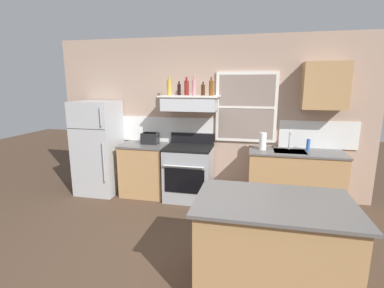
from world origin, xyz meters
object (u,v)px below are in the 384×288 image
Objects in this scene: bottle_champagne_gold_foil at (169,87)px; bottle_balsamic_dark at (179,89)px; bottle_brown_stout at (203,90)px; dish_soap_bottle at (308,145)px; kitchen_island at (271,247)px; bottle_red_label_wine at (187,88)px; refrigerator at (98,148)px; bottle_rose_pink at (194,87)px; stove_range at (189,172)px; paper_towel_roll at (263,141)px; toaster at (150,138)px; bottle_amber_wine at (211,88)px.

bottle_champagne_gold_foil reaches higher than bottle_balsamic_dark.
bottle_brown_stout is at bearing -7.08° from bottle_balsamic_dark.
dish_soap_bottle is 0.13× the size of kitchen_island.
refrigerator is at bearing -174.24° from bottle_red_label_wine.
bottle_rose_pink is 1.67× the size of dish_soap_bottle.
bottle_champagne_gold_foil is at bearing -178.58° from dish_soap_bottle.
refrigerator is at bearing -179.21° from stove_range.
stove_range is 1.41m from bottle_rose_pink.
bottle_champagne_gold_foil reaches higher than kitchen_island.
dish_soap_bottle is at bearing 73.60° from kitchen_island.
paper_towel_roll is at bearing -171.77° from dish_soap_bottle.
paper_towel_roll is 1.50× the size of dish_soap_bottle.
toaster is at bearing 179.47° from bottle_rose_pink.
stove_range is at bearing -168.34° from bottle_amber_wine.
toaster is 1.10× the size of paper_towel_roll.
bottle_champagne_gold_foil is 1.13× the size of paper_towel_roll.
bottle_rose_pink is (0.14, -0.06, 0.00)m from bottle_red_label_wine.
refrigerator is at bearing -173.81° from toaster.
toaster is at bearing 173.58° from stove_range.
bottle_amber_wine is at bearing -177.56° from dish_soap_bottle.
toaster reaches higher than kitchen_island.
bottle_rose_pink is 1.41× the size of bottle_brown_stout.
stove_range is 1.40m from bottle_balsamic_dark.
refrigerator is 1.91m from bottle_red_label_wine.
bottle_rose_pink is at bearing -0.53° from toaster.
bottle_brown_stout is (0.21, 0.10, 1.37)m from stove_range.
refrigerator is 1.50× the size of stove_range.
bottle_balsamic_dark is at bearing 175.42° from bottle_red_label_wine.
toaster is at bearing -179.57° from bottle_champagne_gold_foil.
bottle_amber_wine is at bearing 0.03° from bottle_rose_pink.
bottle_champagne_gold_foil reaches higher than bottle_amber_wine.
stove_range is at bearing -178.20° from paper_towel_roll.
bottle_brown_stout is 0.74× the size of bottle_amber_wine.
bottle_red_label_wine is 0.98× the size of bottle_rose_pink.
bottle_balsamic_dark is (1.45, 0.17, 1.02)m from refrigerator.
bottle_balsamic_dark is (-0.20, 0.15, 1.38)m from stove_range.
refrigerator is at bearing -176.84° from bottle_rose_pink.
kitchen_island is (2.90, -1.98, -0.36)m from refrigerator.
bottle_red_label_wine reaches higher than bottle_amber_wine.
refrigerator is 9.10× the size of dish_soap_bottle.
toaster reaches higher than stove_range.
dish_soap_bottle is (2.59, 0.06, -0.01)m from toaster.
refrigerator is 1.78m from bottle_balsamic_dark.
bottle_red_label_wine reaches higher than paper_towel_roll.
bottle_amber_wine is (2.00, 0.10, 1.05)m from refrigerator.
bottle_champagne_gold_foil is at bearing -178.62° from bottle_brown_stout.
bottle_champagne_gold_foil is at bearing 178.33° from paper_towel_roll.
bottle_red_label_wine reaches higher than stove_range.
bottle_brown_stout is (1.86, 0.12, 1.02)m from refrigerator.
bottle_red_label_wine is at bearing -179.98° from dish_soap_bottle.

